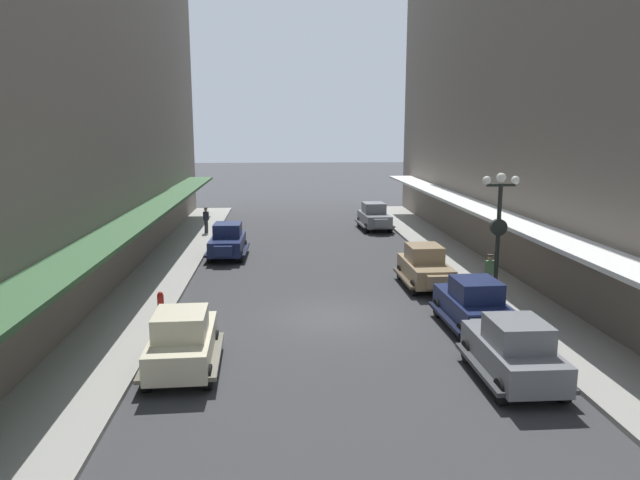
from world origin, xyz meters
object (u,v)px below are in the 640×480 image
parked_car_1 (473,303)px  lamp_post_with_clock (498,234)px  fire_hydrant (161,302)px  pedestrian_1 (489,273)px  parked_car_2 (374,216)px  parked_car_0 (228,240)px  parked_car_4 (513,349)px  parked_car_3 (183,339)px  parked_car_5 (425,266)px  pedestrian_0 (206,220)px

parked_car_1 → lamp_post_with_clock: lamp_post_with_clock is taller
parked_car_1 → fire_hydrant: size_ratio=5.23×
pedestrian_1 → parked_car_2: bearing=97.1°
parked_car_0 → parked_car_4: same height
lamp_post_with_clock → fire_hydrant: (-12.75, 0.01, -2.42)m
parked_car_3 → parked_car_5: same height
parked_car_5 → pedestrian_1: parked_car_5 is taller
parked_car_1 → parked_car_3: size_ratio=1.00×
parked_car_2 → pedestrian_0: parked_car_2 is taller
parked_car_0 → lamp_post_with_clock: 15.25m
parked_car_0 → lamp_post_with_clock: size_ratio=0.83×
parked_car_0 → pedestrian_0: (-1.98, 6.92, 0.07)m
parked_car_2 → fire_hydrant: 21.59m
parked_car_4 → parked_car_3: bearing=171.3°
parked_car_0 → pedestrian_1: parked_car_0 is taller
parked_car_4 → pedestrian_0: (-11.20, 23.63, 0.07)m
fire_hydrant → pedestrian_1: pedestrian_1 is taller
parked_car_4 → pedestrian_0: bearing=115.4°
parked_car_4 → fire_hydrant: (-10.86, 6.48, -0.38)m
parked_car_1 → parked_car_3: bearing=-163.0°
parked_car_2 → parked_car_1: bearing=-89.7°
parked_car_2 → lamp_post_with_clock: lamp_post_with_clock is taller
parked_car_4 → parked_car_1: bearing=85.9°
fire_hydrant → pedestrian_0: pedestrian_0 is taller
parked_car_1 → parked_car_2: 20.67m
parked_car_0 → pedestrian_0: parked_car_0 is taller
parked_car_5 → lamp_post_with_clock: (1.87, -3.50, 2.04)m
parked_car_5 → parked_car_0: bearing=143.9°
parked_car_0 → parked_car_2: size_ratio=0.99×
parked_car_2 → parked_car_5: size_ratio=1.01×
parked_car_5 → fire_hydrant: parked_car_5 is taller
parked_car_2 → parked_car_3: 25.41m
parked_car_5 → pedestrian_1: 2.89m
parked_car_3 → pedestrian_0: 22.30m
parked_car_1 → parked_car_5: same height
parked_car_3 → parked_car_2: bearing=68.2°
lamp_post_with_clock → pedestrian_1: bearing=77.1°
parked_car_0 → parked_car_5: bearing=-36.1°
parked_car_0 → pedestrian_1: 14.33m
pedestrian_1 → parked_car_1: bearing=-117.2°
parked_car_5 → pedestrian_0: 17.67m
parked_car_3 → pedestrian_1: 13.35m
parked_car_5 → parked_car_2: bearing=89.3°
parked_car_0 → parked_car_3: bearing=-90.1°
parked_car_3 → pedestrian_0: parked_car_3 is taller
parked_car_3 → lamp_post_with_clock: 12.39m
parked_car_0 → lamp_post_with_clock: (11.11, -10.24, 2.04)m
parked_car_1 → lamp_post_with_clock: (1.58, 2.12, 2.04)m
parked_car_2 → pedestrian_1: 16.98m
parked_car_1 → parked_car_4: bearing=-94.1°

